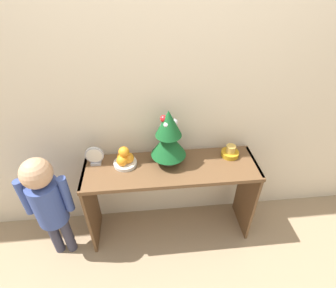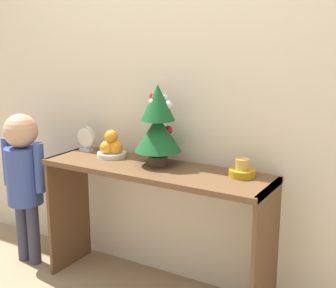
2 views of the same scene
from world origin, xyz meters
name	(u,v)px [view 2 (image 2 of 2)]	position (x,y,z in m)	size (l,w,h in m)	color
back_wall	(177,63)	(0.00, 0.42, 1.25)	(7.00, 0.05, 2.50)	beige
console_table	(155,195)	(0.00, 0.19, 0.56)	(1.27, 0.38, 0.72)	brown
mini_tree	(158,123)	(-0.01, 0.25, 0.95)	(0.25, 0.25, 0.43)	#4C3828
fruit_bowl	(112,147)	(-0.33, 0.25, 0.77)	(0.17, 0.17, 0.16)	silver
singing_bowl	(242,170)	(0.46, 0.27, 0.75)	(0.13, 0.13, 0.09)	#B78419
desk_clock	(86,139)	(-0.54, 0.27, 0.79)	(0.13, 0.04, 0.15)	#B2B2B7
child_figure	(24,171)	(-0.87, 0.07, 0.59)	(0.33, 0.21, 0.95)	#38384C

